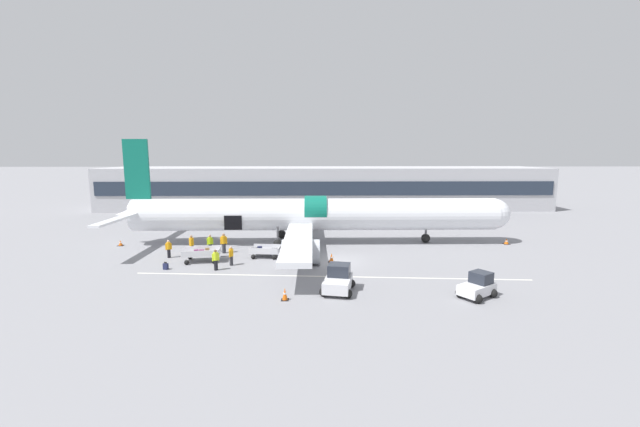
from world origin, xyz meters
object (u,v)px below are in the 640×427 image
(baggage_tug_lead, at_px, (478,287))
(ground_crew_driver, at_px, (231,255))
(baggage_tug_mid, at_px, (338,280))
(ground_crew_loader_b, at_px, (216,259))
(ground_crew_supervisor, at_px, (210,243))
(airplane, at_px, (310,215))
(ground_crew_helper, at_px, (192,245))
(suitcase_on_tarmac_upright, at_px, (166,266))
(ground_crew_marshal, at_px, (224,243))
(baggage_cart_queued, at_px, (266,252))
(ground_crew_loader_a, at_px, (169,248))
(baggage_cart_loading, at_px, (203,254))

(baggage_tug_lead, distance_m, ground_crew_driver, 18.63)
(baggage_tug_mid, distance_m, ground_crew_loader_b, 10.45)
(baggage_tug_mid, relative_size, ground_crew_supervisor, 1.96)
(airplane, relative_size, ground_crew_helper, 22.18)
(ground_crew_loader_b, bearing_deg, suitcase_on_tarmac_upright, 176.27)
(ground_crew_helper, bearing_deg, baggage_tug_lead, -27.09)
(baggage_tug_mid, height_order, ground_crew_loader_b, baggage_tug_mid)
(ground_crew_driver, xyz_separation_m, ground_crew_helper, (-4.25, 3.47, 0.10))
(ground_crew_supervisor, distance_m, ground_crew_marshal, 1.32)
(baggage_cart_queued, xyz_separation_m, ground_crew_loader_a, (-8.47, -0.11, 0.35))
(baggage_tug_mid, relative_size, ground_crew_loader_a, 2.07)
(airplane, relative_size, ground_crew_supervisor, 23.87)
(baggage_tug_lead, bearing_deg, baggage_tug_mid, 171.94)
(baggage_cart_loading, height_order, ground_crew_helper, ground_crew_helper)
(baggage_cart_queued, relative_size, ground_crew_marshal, 1.95)
(baggage_cart_loading, relative_size, ground_crew_loader_b, 2.47)
(ground_crew_loader_b, height_order, ground_crew_supervisor, ground_crew_supervisor)
(ground_crew_driver, distance_m, ground_crew_helper, 5.49)
(airplane, distance_m, baggage_cart_queued, 7.05)
(baggage_cart_queued, xyz_separation_m, ground_crew_driver, (-2.52, -2.61, 0.35))
(ground_crew_loader_b, relative_size, suitcase_on_tarmac_upright, 2.70)
(ground_crew_marshal, height_order, suitcase_on_tarmac_upright, ground_crew_marshal)
(baggage_tug_mid, bearing_deg, ground_crew_helper, 142.41)
(ground_crew_loader_a, relative_size, ground_crew_helper, 0.88)
(ground_crew_loader_a, xyz_separation_m, suitcase_on_tarmac_upright, (1.02, -3.56, -0.58))
(ground_crew_driver, bearing_deg, ground_crew_loader_b, -125.03)
(ground_crew_loader_b, xyz_separation_m, ground_crew_driver, (0.93, 1.32, -0.03))
(ground_crew_helper, distance_m, ground_crew_marshal, 2.81)
(baggage_cart_queued, height_order, ground_crew_marshal, ground_crew_marshal)
(ground_crew_loader_b, height_order, ground_crew_driver, ground_crew_loader_b)
(baggage_cart_queued, distance_m, ground_crew_helper, 6.85)
(baggage_cart_queued, relative_size, ground_crew_loader_b, 2.17)
(ground_crew_driver, relative_size, ground_crew_marshal, 0.87)
(ground_crew_loader_a, bearing_deg, ground_crew_supervisor, 29.03)
(baggage_tug_lead, relative_size, ground_crew_supervisor, 1.68)
(baggage_tug_lead, distance_m, baggage_cart_queued, 17.69)
(ground_crew_supervisor, relative_size, ground_crew_helper, 0.93)
(baggage_cart_loading, xyz_separation_m, ground_crew_marshal, (1.17, 2.75, 0.38))
(baggage_tug_mid, relative_size, baggage_cart_queued, 0.91)
(ground_crew_loader_b, height_order, ground_crew_helper, ground_crew_helper)
(ground_crew_driver, height_order, suitcase_on_tarmac_upright, ground_crew_driver)
(ground_crew_loader_a, bearing_deg, baggage_tug_mid, -31.36)
(baggage_cart_queued, bearing_deg, ground_crew_supervisor, 162.89)
(ground_crew_loader_a, bearing_deg, ground_crew_helper, 30.08)
(baggage_tug_lead, distance_m, ground_crew_loader_b, 19.02)
(airplane, distance_m, ground_crew_helper, 11.73)
(ground_crew_loader_b, bearing_deg, ground_crew_driver, 54.97)
(airplane, relative_size, baggage_cart_loading, 9.73)
(ground_crew_supervisor, height_order, ground_crew_marshal, ground_crew_marshal)
(baggage_tug_lead, bearing_deg, ground_crew_loader_a, 156.67)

